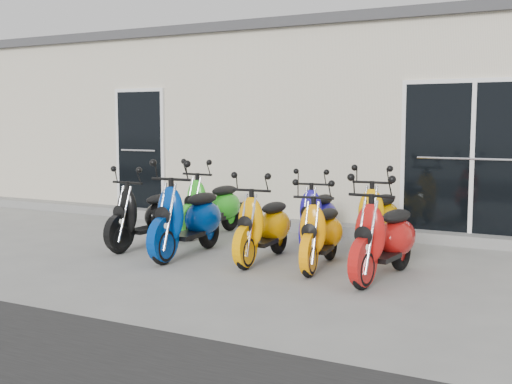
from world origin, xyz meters
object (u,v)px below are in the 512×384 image
at_px(scooter_front_black, 145,206).
at_px(scooter_back_blue, 318,206).
at_px(scooter_front_blue, 188,207).
at_px(scooter_back_green, 212,197).
at_px(scooter_front_orange_a, 264,216).
at_px(scooter_front_red, 385,226).
at_px(scooter_back_yellow, 379,207).
at_px(scooter_front_orange_b, 321,223).

bearing_deg(scooter_front_black, scooter_back_blue, 34.55).
height_order(scooter_front_blue, scooter_back_green, scooter_front_blue).
height_order(scooter_front_orange_a, scooter_back_green, scooter_back_green).
bearing_deg(scooter_front_orange_a, scooter_front_black, 175.83).
xyz_separation_m(scooter_front_orange_a, scooter_front_red, (1.58, -0.20, 0.02)).
bearing_deg(scooter_back_green, scooter_back_blue, 5.37).
height_order(scooter_back_green, scooter_back_blue, scooter_back_green).
bearing_deg(scooter_front_orange_a, scooter_back_yellow, 46.28).
relative_size(scooter_front_black, scooter_front_blue, 0.90).
relative_size(scooter_front_orange_a, scooter_front_red, 0.96).
relative_size(scooter_front_red, scooter_back_yellow, 1.00).
distance_m(scooter_front_orange_a, scooter_front_orange_b, 0.76).
distance_m(scooter_front_blue, scooter_front_orange_a, 1.01).
xyz_separation_m(scooter_front_black, scooter_back_yellow, (2.90, 1.20, 0.02)).
bearing_deg(scooter_front_orange_a, scooter_front_orange_b, -4.40).
bearing_deg(scooter_front_orange_a, scooter_back_green, 137.60).
bearing_deg(scooter_front_red, scooter_front_orange_b, 173.35).
bearing_deg(scooter_front_blue, scooter_back_yellow, 31.67).
bearing_deg(scooter_front_black, scooter_back_green, 77.49).
height_order(scooter_front_blue, scooter_back_blue, scooter_front_blue).
distance_m(scooter_back_blue, scooter_back_yellow, 0.89).
bearing_deg(scooter_back_blue, scooter_back_green, 175.39).
bearing_deg(scooter_back_yellow, scooter_front_orange_b, -106.65).
relative_size(scooter_front_blue, scooter_back_blue, 1.15).
bearing_deg(scooter_back_blue, scooter_front_orange_a, -104.81).
bearing_deg(scooter_back_blue, scooter_back_yellow, -10.36).
bearing_deg(scooter_back_yellow, scooter_back_blue, 173.26).
distance_m(scooter_front_black, scooter_front_red, 3.42).
relative_size(scooter_front_orange_b, scooter_back_blue, 0.99).
bearing_deg(scooter_front_red, scooter_front_blue, -174.60).
bearing_deg(scooter_front_blue, scooter_front_orange_a, 6.95).
relative_size(scooter_front_blue, scooter_front_orange_a, 1.12).
bearing_deg(scooter_back_blue, scooter_front_orange_b, -72.99).
distance_m(scooter_front_red, scooter_back_blue, 2.05).
bearing_deg(scooter_back_yellow, scooter_front_black, -160.48).
height_order(scooter_front_orange_b, scooter_back_blue, scooter_back_blue).
distance_m(scooter_front_orange_b, scooter_front_red, 0.84).
xyz_separation_m(scooter_front_orange_a, scooter_front_orange_b, (0.76, -0.02, -0.03)).
bearing_deg(scooter_back_green, scooter_back_yellow, 3.40).
bearing_deg(scooter_back_green, scooter_front_red, -21.73).
distance_m(scooter_front_red, scooter_back_yellow, 1.53).
distance_m(scooter_front_orange_a, scooter_front_red, 1.59).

